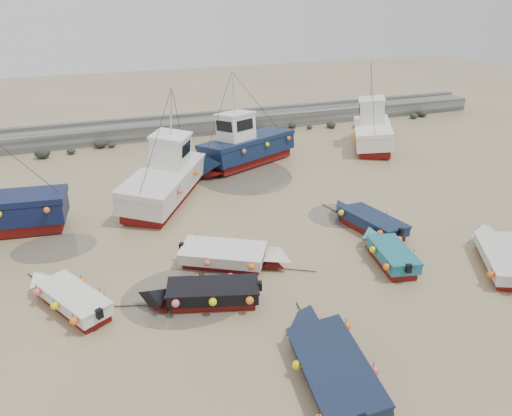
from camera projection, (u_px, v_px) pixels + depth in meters
The scene contains 17 objects.
ground at pixel (266, 260), 21.94m from camera, with size 120.00×120.00×0.00m, color tan.
seawall at pixel (164, 129), 40.50m from camera, with size 60.00×4.92×1.50m.
puddle_a at pixel (188, 295), 19.44m from camera, with size 5.19×5.19×0.01m, color #585245.
puddle_b at pixel (340, 215), 26.36m from camera, with size 3.42×3.42×0.01m, color #585245.
puddle_c at pixel (55, 248), 23.02m from camera, with size 3.78×3.78×0.01m, color #585245.
puddle_d at pixel (242, 174), 32.35m from camera, with size 6.29×6.29×0.01m, color #585245.
dinghy_0 at pixel (69, 295), 18.46m from camera, with size 3.10×5.27×1.43m.
dinghy_1 at pixel (334, 362), 15.14m from camera, with size 2.82×6.47×1.43m.
dinghy_2 at pixel (389, 250), 21.61m from camera, with size 2.26×5.04×1.43m.
dinghy_3 at pixel (502, 254), 21.35m from camera, with size 3.96×5.77×1.43m.
dinghy_4 at pixel (203, 291), 18.66m from camera, with size 5.56×2.62×1.43m.
dinghy_5 at pixel (232, 254), 21.35m from camera, with size 5.40×3.75×1.43m.
dinghy_6 at pixel (367, 219), 24.66m from camera, with size 2.32×5.76×1.43m.
cabin_boat_1 at pixel (166, 176), 28.15m from camera, with size 6.78×9.89×6.22m.
cabin_boat_2 at pixel (242, 147), 33.37m from camera, with size 9.72×5.62×6.22m.
cabin_boat_3 at pixel (374, 129), 37.56m from camera, with size 5.88×8.56×6.22m.
person at pixel (141, 220), 25.85m from camera, with size 0.69×0.45×1.90m, color #181A32.
Camera 1 is at (-7.38, -17.74, 10.85)m, focal length 35.00 mm.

